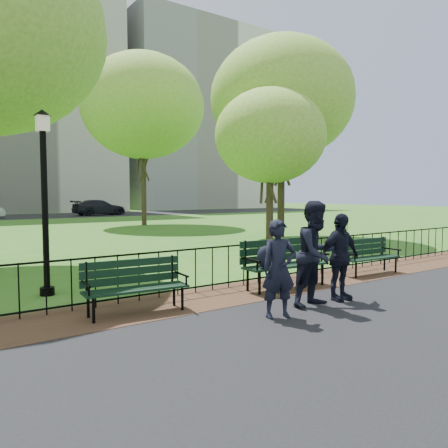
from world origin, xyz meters
TOP-DOWN VIEW (x-y plane):
  - ground at (0.00, 0.00)m, footprint 120.00×120.00m
  - dirt_strip at (0.00, 1.50)m, footprint 60.00×1.60m
  - iron_fence at (0.00, 2.00)m, footprint 24.06×0.06m
  - apartment_east at (26.00, 48.00)m, footprint 20.00×15.00m
  - park_bench_main at (0.52, 1.31)m, footprint 1.97×0.68m
  - park_bench_left_a at (-2.58, 1.33)m, footprint 1.73×0.66m
  - park_bench_right_a at (3.48, 1.31)m, footprint 1.68×0.60m
  - lamppost at (-3.44, 3.51)m, footprint 0.32×0.32m
  - tree_near_e at (5.97, 7.76)m, footprint 4.35×4.35m
  - tree_mid_e at (8.01, 9.34)m, footprint 6.35×6.35m
  - tree_far_e at (6.15, 19.79)m, footprint 7.54×7.54m
  - person_left at (-0.83, -0.22)m, footprint 0.65×0.53m
  - person_mid at (0.19, -0.06)m, footprint 0.93×0.55m
  - person_right at (0.84, -0.03)m, footprint 0.95×0.42m
  - sedan_dark at (8.07, 33.42)m, footprint 4.96×2.43m

SIDE VIEW (x-z plane):
  - ground at x=0.00m, z-range 0.00..0.00m
  - dirt_strip at x=0.00m, z-range 0.01..0.02m
  - iron_fence at x=0.00m, z-range 0.00..1.00m
  - park_bench_right_a at x=3.48m, z-range 0.07..1.01m
  - park_bench_left_a at x=-2.58m, z-range 0.07..1.03m
  - park_bench_main at x=0.52m, z-range 0.11..1.22m
  - sedan_dark at x=8.07m, z-range 0.01..1.40m
  - person_left at x=-0.83m, z-range 0.01..1.56m
  - person_right at x=0.84m, z-range 0.01..1.61m
  - person_mid at x=0.19m, z-range 0.01..1.84m
  - lamppost at x=-3.44m, z-range 0.16..3.71m
  - tree_near_e at x=5.97m, z-range 1.17..7.24m
  - tree_mid_e at x=8.01m, z-range 1.72..10.58m
  - tree_far_e at x=6.15m, z-range 2.04..12.56m
  - apartment_east at x=26.00m, z-range 0.00..24.00m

